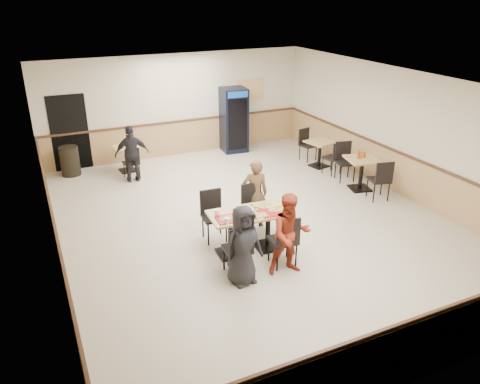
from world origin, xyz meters
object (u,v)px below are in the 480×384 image
main_table (250,225)px  side_table_far (320,150)px  lone_diner (132,154)px  diner_man_opposite (255,193)px  diner_woman_left (243,245)px  pepsi_cooler (234,120)px  back_table (126,155)px  diner_woman_right (290,234)px  side_table_near (362,169)px  trash_bin (70,161)px

main_table → side_table_far: size_ratio=1.92×
lone_diner → diner_man_opposite: bearing=120.4°
diner_woman_left → pepsi_cooler: size_ratio=0.74×
main_table → back_table: 5.45m
main_table → lone_diner: 4.67m
diner_woman_right → diner_man_opposite: 1.87m
side_table_near → side_table_far: side_table_near is taller
side_table_far → back_table: 5.41m
main_table → lone_diner: lone_diner is taller
back_table → trash_bin: 1.50m
side_table_near → back_table: 6.31m
side_table_near → side_table_far: bearing=90.5°
back_table → trash_bin: (-1.46, 0.35, -0.08)m
back_table → pepsi_cooler: pepsi_cooler is taller
diner_woman_left → side_table_far: (4.41, 4.27, -0.22)m
main_table → back_table: main_table is taller
side_table_near → pepsi_cooler: pepsi_cooler is taller
diner_man_opposite → side_table_far: diner_man_opposite is taller
lone_diner → side_table_far: bearing=171.8°
main_table → lone_diner: size_ratio=1.06×
diner_woman_left → side_table_far: 6.14m
side_table_near → back_table: size_ratio=1.30×
diner_woman_right → side_table_far: bearing=61.6°
main_table → diner_woman_right: 1.03m
side_table_near → trash_bin: bearing=147.7°
diner_woman_right → main_table: bearing=119.0°
trash_bin → main_table: bearing=-64.9°
back_table → side_table_near: bearing=-36.7°
lone_diner → main_table: bearing=109.3°
side_table_far → back_table: (-5.04, 1.94, -0.03)m
diner_woman_left → diner_man_opposite: bearing=51.9°
diner_man_opposite → trash_bin: diner_man_opposite is taller
diner_woman_left → back_table: diner_woman_left is taller
diner_man_opposite → lone_diner: size_ratio=1.00×
side_table_near → back_table: side_table_near is taller
diner_man_opposite → side_table_far: bearing=-125.5°
main_table → side_table_near: 4.17m
pepsi_cooler → lone_diner: bearing=-155.5°
lone_diner → diner_woman_right: bearing=109.9°
diner_woman_left → side_table_far: bearing=38.0°
diner_woman_right → diner_man_opposite: (0.25, 1.86, -0.01)m
diner_woman_left → pepsi_cooler: pepsi_cooler is taller
main_table → side_table_far: bearing=45.3°
lone_diner → side_table_near: bearing=154.1°
main_table → side_table_far: (3.85, 3.37, -0.05)m
diner_woman_left → diner_woman_right: diner_woman_right is taller
main_table → trash_bin: bearing=119.2°
side_table_far → trash_bin: trash_bin is taller
diner_woman_left → back_table: (-0.63, 6.21, -0.25)m
side_table_far → diner_woman_left: bearing=-136.0°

